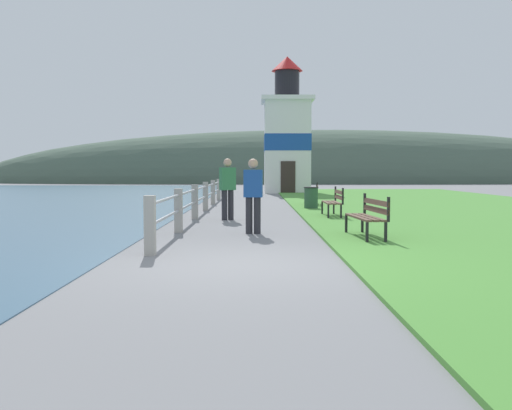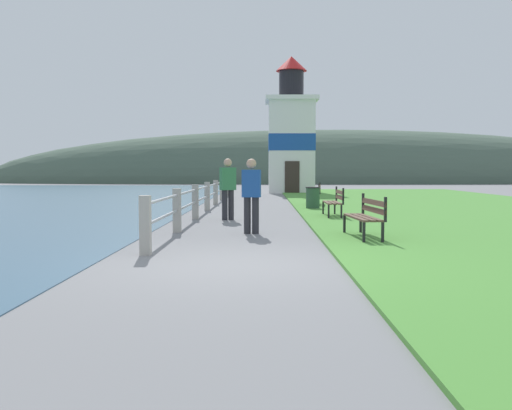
{
  "view_description": "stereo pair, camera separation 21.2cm",
  "coord_description": "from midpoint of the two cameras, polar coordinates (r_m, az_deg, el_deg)",
  "views": [
    {
      "loc": [
        0.26,
        -8.69,
        1.46
      ],
      "look_at": [
        0.22,
        10.16,
        0.3
      ],
      "focal_mm": 40.0,
      "sensor_mm": 36.0,
      "label": 1
    },
    {
      "loc": [
        0.47,
        -8.69,
        1.46
      ],
      "look_at": [
        0.22,
        10.16,
        0.3
      ],
      "focal_mm": 40.0,
      "sensor_mm": 36.0,
      "label": 2
    }
  ],
  "objects": [
    {
      "name": "person_by_railing",
      "position": [
        16.64,
        -3.11,
        1.84
      ],
      "size": [
        0.5,
        0.39,
        1.8
      ],
      "rotation": [
        0.0,
        0.0,
        1.99
      ],
      "color": "#28282D",
      "rests_on": "ground_plane"
    },
    {
      "name": "park_bench_midway",
      "position": [
        17.52,
        7.59,
        0.47
      ],
      "size": [
        0.48,
        1.65,
        0.94
      ],
      "rotation": [
        0.0,
        0.0,
        3.14
      ],
      "color": "brown",
      "rests_on": "ground_plane"
    },
    {
      "name": "park_bench_near",
      "position": [
        12.16,
        10.85,
        -0.9
      ],
      "size": [
        0.6,
        1.83,
        0.94
      ],
      "rotation": [
        0.0,
        0.0,
        3.22
      ],
      "color": "brown",
      "rests_on": "ground_plane"
    },
    {
      "name": "ground_plane",
      "position": [
        8.82,
        -2.28,
        -6.03
      ],
      "size": [
        160.0,
        160.0,
        0.0
      ],
      "primitive_type": "plane",
      "color": "slate"
    },
    {
      "name": "distant_hillside",
      "position": [
        65.58,
        6.8,
        2.23
      ],
      "size": [
        80.0,
        16.0,
        12.0
      ],
      "color": "#475B4C",
      "rests_on": "ground_plane"
    },
    {
      "name": "seawall_railing",
      "position": [
        20.53,
        -5.26,
        1.07
      ],
      "size": [
        0.18,
        21.64,
        1.03
      ],
      "color": "#A8A399",
      "rests_on": "ground_plane"
    },
    {
      "name": "grass_verge",
      "position": [
        23.13,
        18.48,
        -0.2
      ],
      "size": [
        12.0,
        39.64,
        0.06
      ],
      "color": "#4C8E38",
      "rests_on": "ground_plane"
    },
    {
      "name": "lighthouse",
      "position": [
        36.67,
        3.05,
        6.84
      ],
      "size": [
        3.28,
        3.28,
        8.65
      ],
      "color": "white",
      "rests_on": "ground_plane"
    },
    {
      "name": "trash_bin",
      "position": [
        21.03,
        5.35,
        0.68
      ],
      "size": [
        0.54,
        0.54,
        0.84
      ],
      "color": "#2D5138",
      "rests_on": "ground_plane"
    },
    {
      "name": "park_bench_far",
      "position": [
        23.23,
        5.62,
        1.23
      ],
      "size": [
        0.68,
        1.75,
        0.94
      ],
      "rotation": [
        0.0,
        0.0,
        3.02
      ],
      "color": "brown",
      "rests_on": "ground_plane"
    },
    {
      "name": "person_strolling",
      "position": [
        13.03,
        -0.64,
        1.19
      ],
      "size": [
        0.44,
        0.27,
        1.72
      ],
      "rotation": [
        0.0,
        0.0,
        1.46
      ],
      "color": "#28282D",
      "rests_on": "ground_plane"
    }
  ]
}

